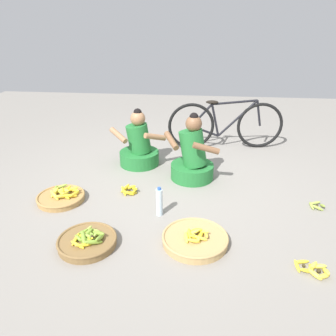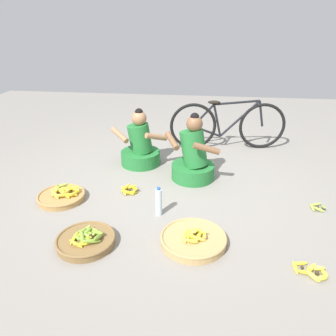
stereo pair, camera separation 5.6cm
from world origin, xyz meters
name	(u,v)px [view 2 (the right image)]	position (x,y,z in m)	size (l,w,h in m)	color
ground_plane	(170,188)	(0.00, 0.00, 0.00)	(10.00, 10.00, 0.00)	gray
vendor_woman_front	(193,158)	(0.24, 0.30, 0.26)	(0.67, 0.54, 0.82)	#237233
vendor_woman_behind	(140,147)	(-0.48, 0.64, 0.24)	(0.75, 0.52, 0.76)	#237233
bicycle_leaning	(227,125)	(0.68, 1.38, 0.36)	(1.70, 0.27, 0.73)	black
banana_basket_near_bicycle	(86,240)	(-0.60, -1.10, 0.05)	(0.51, 0.51, 0.15)	brown
banana_basket_mid_left	(193,239)	(0.32, -0.97, 0.04)	(0.58, 0.58, 0.14)	tan
banana_basket_front_left	(62,196)	(-1.13, -0.40, 0.04)	(0.51, 0.51, 0.14)	#A87F47
loose_bananas_near_vendor	(130,190)	(-0.44, -0.15, 0.03)	(0.22, 0.22, 0.09)	gold
loose_bananas_back_left	(312,271)	(1.24, -1.23, 0.03)	(0.26, 0.21, 0.08)	yellow
loose_bananas_back_right	(317,207)	(1.55, -0.26, 0.02)	(0.14, 0.15, 0.07)	#9EB747
water_bottle	(159,202)	(-0.05, -0.56, 0.15)	(0.07, 0.07, 0.31)	silver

